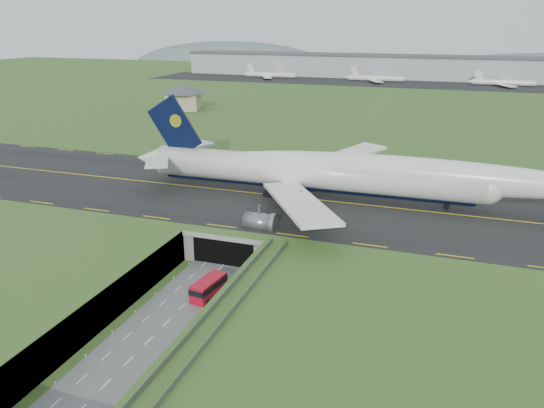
% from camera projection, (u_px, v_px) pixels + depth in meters
% --- Properties ---
extents(ground, '(900.00, 900.00, 0.00)m').
position_uv_depth(ground, '(205.00, 285.00, 90.81)').
color(ground, '#385F26').
rests_on(ground, ground).
extents(airfield_deck, '(800.00, 800.00, 6.00)m').
position_uv_depth(airfield_deck, '(204.00, 269.00, 89.83)').
color(airfield_deck, gray).
rests_on(airfield_deck, ground).
extents(trench_road, '(12.00, 75.00, 0.20)m').
position_uv_depth(trench_road, '(184.00, 306.00, 84.07)').
color(trench_road, slate).
rests_on(trench_road, ground).
extents(taxiway, '(800.00, 44.00, 0.18)m').
position_uv_depth(taxiway, '(268.00, 195.00, 118.31)').
color(taxiway, black).
rests_on(taxiway, airfield_deck).
extents(tunnel_portal, '(17.00, 22.30, 6.00)m').
position_uv_depth(tunnel_portal, '(241.00, 232.00, 104.66)').
color(tunnel_portal, gray).
rests_on(tunnel_portal, ground).
extents(guideway, '(3.00, 53.00, 7.05)m').
position_uv_depth(guideway, '(215.00, 327.00, 68.61)').
color(guideway, '#A8A8A3').
rests_on(guideway, ground).
extents(jumbo_jet, '(104.78, 65.57, 21.69)m').
position_uv_depth(jumbo_jet, '(344.00, 174.00, 113.44)').
color(jumbo_jet, white).
rests_on(jumbo_jet, ground).
extents(shuttle_tram, '(3.77, 7.68, 3.01)m').
position_uv_depth(shuttle_tram, '(209.00, 288.00, 86.44)').
color(shuttle_tram, red).
rests_on(shuttle_tram, ground).
extents(service_building, '(24.32, 24.32, 10.83)m').
position_uv_depth(service_building, '(184.00, 95.00, 230.79)').
color(service_building, tan).
rests_on(service_building, ground).
extents(cargo_terminal, '(320.00, 67.00, 15.60)m').
position_uv_depth(cargo_terminal, '(400.00, 67.00, 353.89)').
color(cargo_terminal, '#B2B2B2').
rests_on(cargo_terminal, ground).
extents(distant_hills, '(700.00, 91.00, 60.00)m').
position_uv_depth(distant_hills, '(491.00, 78.00, 456.72)').
color(distant_hills, '#546562').
rests_on(distant_hills, ground).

